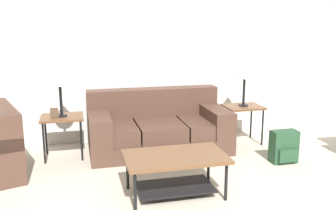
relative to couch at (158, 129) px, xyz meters
name	(u,v)px	position (x,y,z in m)	size (l,w,h in m)	color
wall_back	(154,53)	(0.08, 0.59, 1.01)	(8.77, 0.06, 2.60)	silver
couch	(158,129)	(0.00, 0.00, 0.00)	(1.91, 0.99, 0.82)	#4C3328
coffee_table	(175,165)	(-0.14, -1.45, 0.03)	(1.04, 0.63, 0.43)	brown
side_table_left	(62,121)	(-1.28, -0.02, 0.21)	(0.54, 0.45, 0.56)	brown
side_table_right	(243,110)	(1.28, -0.02, 0.21)	(0.54, 0.45, 0.56)	brown
table_lamp_left	(59,78)	(-1.28, -0.02, 0.77)	(0.27, 0.27, 0.63)	black
table_lamp_right	(245,72)	(1.28, -0.02, 0.77)	(0.27, 0.27, 0.63)	black
backpack	(284,147)	(1.45, -0.90, -0.09)	(0.34, 0.26, 0.42)	#23472D
picture_frame	(54,113)	(-1.37, -0.09, 0.34)	(0.10, 0.04, 0.13)	#4C3828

